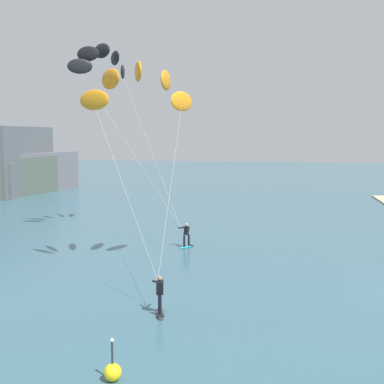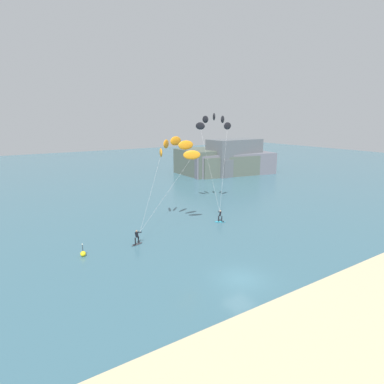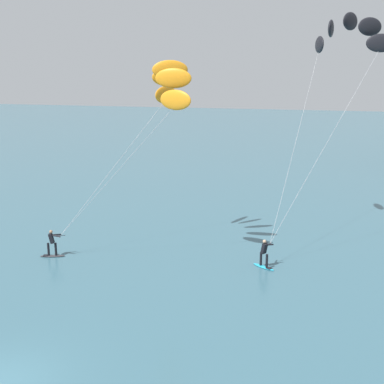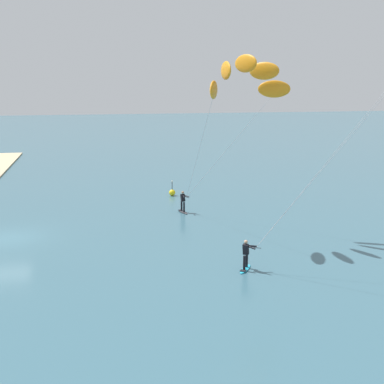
% 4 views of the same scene
% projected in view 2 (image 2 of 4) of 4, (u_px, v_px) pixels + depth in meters
% --- Properties ---
extents(ground_plane, '(240.00, 240.00, 0.00)m').
position_uv_depth(ground_plane, '(240.00, 279.00, 28.10)').
color(ground_plane, '#386070').
extents(sand_strip, '(80.00, 9.93, 0.16)m').
position_uv_depth(sand_strip, '(334.00, 335.00, 20.68)').
color(sand_strip, '#C6B289').
rests_on(sand_strip, ground).
extents(kitesurfer_nearshore, '(9.44, 6.39, 11.59)m').
position_uv_depth(kitesurfer_nearshore, '(175.00, 150.00, 39.18)').
color(kitesurfer_nearshore, '#333338').
rests_on(kitesurfer_nearshore, ground).
extents(kitesurfer_mid_water, '(7.64, 9.83, 14.50)m').
position_uv_depth(kitesurfer_mid_water, '(214.00, 125.00, 48.48)').
color(kitesurfer_mid_water, '#23ADD1').
rests_on(kitesurfer_mid_water, ground).
extents(marker_buoy, '(0.56, 0.56, 1.38)m').
position_uv_depth(marker_buoy, '(83.00, 254.00, 32.63)').
color(marker_buoy, yellow).
rests_on(marker_buoy, ground).
extents(distant_headland, '(22.73, 16.06, 8.69)m').
position_uv_depth(distant_headland, '(227.00, 162.00, 81.56)').
color(distant_headland, slate).
rests_on(distant_headland, ground).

